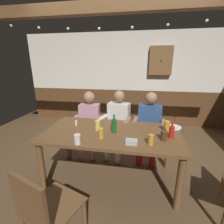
# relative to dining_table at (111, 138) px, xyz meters

# --- Properties ---
(ground_plane) EXTENTS (6.87, 6.87, 0.00)m
(ground_plane) POSITION_rel_dining_table_xyz_m (0.00, 0.10, -0.67)
(ground_plane) COLOR brown
(back_wall_upper) EXTENTS (5.72, 0.12, 1.50)m
(back_wall_upper) POSITION_rel_dining_table_xyz_m (0.00, 2.47, 1.05)
(back_wall_upper) COLOR silver
(back_wall_wainscot) EXTENTS (5.72, 0.12, 0.96)m
(back_wall_wainscot) POSITION_rel_dining_table_xyz_m (0.00, 2.47, -0.19)
(back_wall_wainscot) COLOR brown
(back_wall_wainscot) RESTS_ON ground_plane
(ceiling_beam) EXTENTS (5.15, 0.14, 0.16)m
(ceiling_beam) POSITION_rel_dining_table_xyz_m (0.00, 0.35, 1.72)
(ceiling_beam) COLOR brown
(dining_table) EXTENTS (1.88, 0.96, 0.77)m
(dining_table) POSITION_rel_dining_table_xyz_m (0.00, 0.00, 0.00)
(dining_table) COLOR brown
(dining_table) RESTS_ON ground_plane
(person_0) EXTENTS (0.54, 0.56, 1.18)m
(person_0) POSITION_rel_dining_table_xyz_m (-0.56, 0.70, -0.02)
(person_0) COLOR #B78493
(person_0) RESTS_ON ground_plane
(person_1) EXTENTS (0.57, 0.58, 1.22)m
(person_1) POSITION_rel_dining_table_xyz_m (-0.01, 0.71, -0.00)
(person_1) COLOR silver
(person_1) RESTS_ON ground_plane
(person_2) EXTENTS (0.57, 0.56, 1.21)m
(person_2) POSITION_rel_dining_table_xyz_m (0.55, 0.70, -0.01)
(person_2) COLOR #2D4C84
(person_2) RESTS_ON ground_plane
(chair_empty_near_right) EXTENTS (0.56, 0.56, 0.88)m
(chair_empty_near_right) POSITION_rel_dining_table_xyz_m (-0.38, -1.07, -0.19)
(chair_empty_near_right) COLOR brown
(chair_empty_near_right) RESTS_ON ground_plane
(table_candle) EXTENTS (0.04, 0.04, 0.08)m
(table_candle) POSITION_rel_dining_table_xyz_m (-0.57, 0.13, 0.14)
(table_candle) COLOR #F9E08C
(table_candle) RESTS_ON dining_table
(condiment_caddy) EXTENTS (0.14, 0.10, 0.05)m
(condiment_caddy) POSITION_rel_dining_table_xyz_m (0.30, -0.31, 0.12)
(condiment_caddy) COLOR #B2B7BC
(condiment_caddy) RESTS_ON dining_table
(plate_0) EXTENTS (0.23, 0.23, 0.01)m
(plate_0) POSITION_rel_dining_table_xyz_m (0.88, 0.30, 0.11)
(plate_0) COLOR white
(plate_0) RESTS_ON dining_table
(bottle_0) EXTENTS (0.07, 0.07, 0.26)m
(bottle_0) POSITION_rel_dining_table_xyz_m (0.04, -0.02, 0.20)
(bottle_0) COLOR #195923
(bottle_0) RESTS_ON dining_table
(bottle_1) EXTENTS (0.06, 0.06, 0.21)m
(bottle_1) POSITION_rel_dining_table_xyz_m (0.78, -0.06, 0.18)
(bottle_1) COLOR red
(bottle_1) RESTS_ON dining_table
(pint_glass_0) EXTENTS (0.08, 0.08, 0.12)m
(pint_glass_0) POSITION_rel_dining_table_xyz_m (0.68, -0.14, 0.16)
(pint_glass_0) COLOR #4C2D19
(pint_glass_0) RESTS_ON dining_table
(pint_glass_1) EXTENTS (0.08, 0.08, 0.12)m
(pint_glass_1) POSITION_rel_dining_table_xyz_m (-0.33, -0.41, 0.16)
(pint_glass_1) COLOR white
(pint_glass_1) RESTS_ON dining_table
(pint_glass_2) EXTENTS (0.08, 0.08, 0.15)m
(pint_glass_2) POSITION_rel_dining_table_xyz_m (-0.20, 0.01, 0.17)
(pint_glass_2) COLOR #E5C64C
(pint_glass_2) RESTS_ON dining_table
(pint_glass_3) EXTENTS (0.08, 0.08, 0.15)m
(pint_glass_3) POSITION_rel_dining_table_xyz_m (0.76, 0.14, 0.17)
(pint_glass_3) COLOR gold
(pint_glass_3) RESTS_ON dining_table
(pint_glass_4) EXTENTS (0.07, 0.07, 0.13)m
(pint_glass_4) POSITION_rel_dining_table_xyz_m (0.52, -0.29, 0.16)
(pint_glass_4) COLOR gold
(pint_glass_4) RESTS_ON dining_table
(pint_glass_5) EXTENTS (0.06, 0.06, 0.13)m
(pint_glass_5) POSITION_rel_dining_table_xyz_m (-0.09, -0.22, 0.17)
(pint_glass_5) COLOR gold
(pint_glass_5) RESTS_ON dining_table
(wall_dart_cabinet) EXTENTS (0.56, 0.15, 0.70)m
(wall_dart_cabinet) POSITION_rel_dining_table_xyz_m (0.84, 2.34, 1.08)
(wall_dart_cabinet) COLOR brown
(string_lights) EXTENTS (4.04, 0.04, 0.18)m
(string_lights) POSITION_rel_dining_table_xyz_m (-0.00, 0.30, 1.51)
(string_lights) COLOR #F9EAB2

